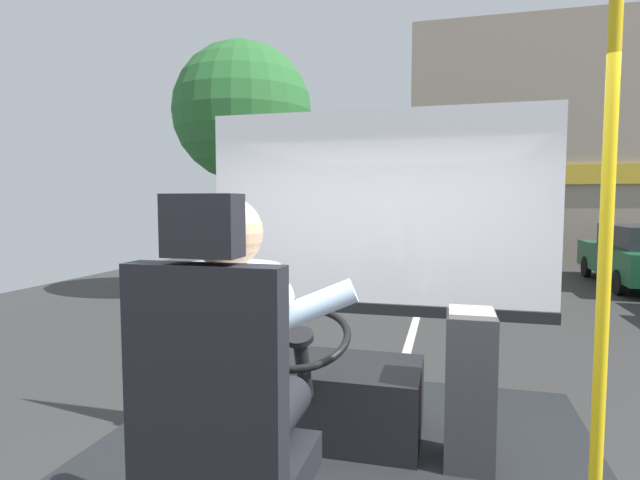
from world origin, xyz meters
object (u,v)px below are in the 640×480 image
fare_box (470,388)px  handrail_pole (604,282)px  bus_driver (235,357)px  steering_console (320,395)px  driver_seat (222,436)px

fare_box → handrail_pole: bearing=-56.1°
bus_driver → steering_console: bus_driver is taller
bus_driver → fare_box: (0.79, 0.98, -0.39)m
driver_seat → steering_console: driver_seat is taller
bus_driver → fare_box: size_ratio=1.11×
driver_seat → handrail_pole: size_ratio=0.64×
bus_driver → handrail_pole: (1.19, 0.38, 0.24)m
driver_seat → bus_driver: (-0.00, 0.11, 0.22)m
steering_console → driver_seat: bearing=-90.0°
steering_console → handrail_pole: size_ratio=0.54×
handrail_pole → fare_box: bearing=123.9°
bus_driver → handrail_pole: handrail_pole is taller
fare_box → driver_seat: bearing=-125.8°
bus_driver → fare_box: 1.32m
bus_driver → handrail_pole: 1.27m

